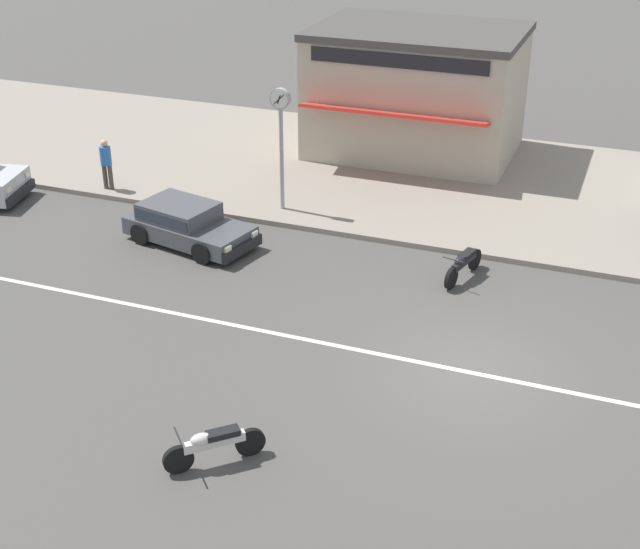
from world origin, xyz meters
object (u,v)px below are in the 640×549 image
object	(u,v)px
hatchback_dark_grey_0	(186,223)
motorcycle_0	(463,264)
motorcycle_2	(213,445)
shopfront_mid_block	(416,91)
street_clock	(281,123)
pedestrian_mid_kerb	(106,161)

from	to	relation	value
hatchback_dark_grey_0	motorcycle_0	world-z (taller)	hatchback_dark_grey_0
hatchback_dark_grey_0	motorcycle_2	bearing A→B (deg)	-58.58
shopfront_mid_block	motorcycle_0	bearing A→B (deg)	-66.87
shopfront_mid_block	hatchback_dark_grey_0	bearing A→B (deg)	-112.62
motorcycle_2	shopfront_mid_block	xyz separation A→B (m)	(-1.16, 17.42, 1.82)
hatchback_dark_grey_0	street_clock	world-z (taller)	street_clock
motorcycle_0	motorcycle_2	world-z (taller)	same
shopfront_mid_block	motorcycle_2	bearing A→B (deg)	-86.18
motorcycle_2	street_clock	world-z (taller)	street_clock
motorcycle_0	motorcycle_2	size ratio (longest dim) A/B	1.26
street_clock	shopfront_mid_block	size ratio (longest dim) A/B	0.53
street_clock	pedestrian_mid_kerb	world-z (taller)	street_clock
hatchback_dark_grey_0	pedestrian_mid_kerb	xyz separation A→B (m)	(-4.00, 2.34, 0.48)
motorcycle_2	shopfront_mid_block	size ratio (longest dim) A/B	0.21
pedestrian_mid_kerb	hatchback_dark_grey_0	bearing A→B (deg)	-30.34
motorcycle_0	pedestrian_mid_kerb	size ratio (longest dim) A/B	1.16
hatchback_dark_grey_0	shopfront_mid_block	bearing A→B (deg)	67.38
motorcycle_2	motorcycle_0	bearing A→B (deg)	73.76
motorcycle_2	pedestrian_mid_kerb	world-z (taller)	pedestrian_mid_kerb
hatchback_dark_grey_0	street_clock	distance (m)	3.92
hatchback_dark_grey_0	motorcycle_0	distance (m)	7.57
street_clock	shopfront_mid_block	world-z (taller)	shopfront_mid_block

